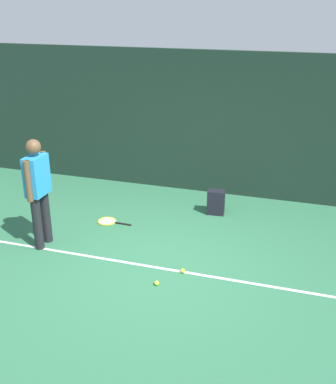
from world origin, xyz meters
TOP-DOWN VIEW (x-y plane):
  - ground_plane at (0.00, 0.00)m, footprint 12.00×12.00m
  - back_fence at (0.00, 3.00)m, footprint 10.00×0.10m
  - court_line at (0.00, -0.04)m, footprint 9.00×0.05m
  - tennis_player at (-1.93, 0.08)m, footprint 0.22×0.53m
  - tennis_racket at (-1.29, 1.10)m, footprint 0.62×0.33m
  - backpack at (0.39, 2.01)m, footprint 0.32×0.30m
  - tennis_ball_near_player at (0.11, -0.46)m, footprint 0.07×0.07m
  - tennis_ball_mid_court at (0.36, -0.07)m, footprint 0.07×0.07m
  - tennis_ball_far_left at (0.41, 2.35)m, footprint 0.07×0.07m

SIDE VIEW (x-z plane):
  - ground_plane at x=0.00m, z-range 0.00..0.00m
  - court_line at x=0.00m, z-range 0.00..0.00m
  - tennis_racket at x=-1.29m, z-range 0.00..0.03m
  - tennis_ball_near_player at x=0.11m, z-range 0.00..0.07m
  - tennis_ball_mid_court at x=0.36m, z-range 0.00..0.07m
  - tennis_ball_far_left at x=0.41m, z-range 0.00..0.07m
  - backpack at x=0.39m, z-range -0.01..0.43m
  - tennis_player at x=-1.93m, z-range 0.12..1.82m
  - back_fence at x=0.00m, z-range 0.00..2.72m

